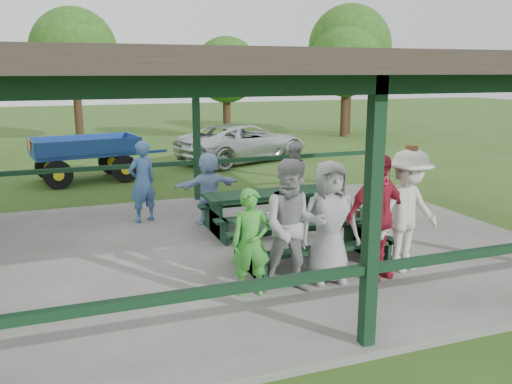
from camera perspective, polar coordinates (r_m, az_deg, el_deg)
name	(u,v)px	position (r m, az deg, el deg)	size (l,w,h in m)	color
ground	(252,250)	(9.73, -0.45, -6.17)	(90.00, 90.00, 0.00)	#315019
concrete_slab	(252,248)	(9.71, -0.45, -5.89)	(10.00, 8.00, 0.10)	slate
pavilion_structure	(251,69)	(9.21, -0.48, 12.83)	(10.60, 8.60, 3.24)	black
picnic_table_near	(310,235)	(8.71, 5.75, -4.56)	(2.43, 1.39, 0.75)	black
picnic_table_far	(268,206)	(10.50, 1.29, -1.51)	(2.48, 1.39, 0.75)	black
table_setting	(308,216)	(8.63, 5.46, -2.55)	(2.43, 0.45, 0.10)	white
contestant_green	(251,243)	(7.42, -0.53, -5.35)	(0.54, 0.36, 1.49)	green
contestant_grey_left	(293,227)	(7.48, 3.93, -3.67)	(0.91, 0.71, 1.88)	#98979A
contestant_grey_mid	(329,222)	(7.91, 7.73, -3.15)	(0.88, 0.57, 1.80)	gray
contestant_red	(377,216)	(8.20, 12.62, -2.53)	(1.10, 0.46, 1.87)	#AA1E34
contestant_white_fedora	(408,211)	(8.58, 15.69, -1.90)	(1.35, 0.95, 1.95)	silver
spectator_lblue	(209,188)	(10.98, -5.02, 0.45)	(1.35, 0.43, 1.46)	#8FABDE
spectator_blue	(142,182)	(11.24, -11.88, 1.07)	(0.61, 0.40, 1.67)	#3C629D
spectator_grey	(293,178)	(11.69, 3.88, 1.48)	(0.76, 0.59, 1.56)	#98989B
pickup_truck	(244,143)	(19.12, -1.29, 5.23)	(2.23, 4.85, 1.35)	silver
farm_trailer	(86,158)	(16.44, -17.46, 3.47)	(3.99, 2.10, 1.38)	navy
tree_left	(74,51)	(25.56, -18.61, 13.85)	(3.75, 3.75, 5.85)	black
tree_mid	(226,70)	(25.44, -3.14, 12.69)	(3.00, 3.00, 4.69)	black
tree_right	(346,61)	(26.82, 9.45, 13.42)	(3.39, 3.39, 5.30)	black
tree_far_right	(350,47)	(28.01, 9.83, 14.84)	(4.06, 4.06, 6.35)	black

